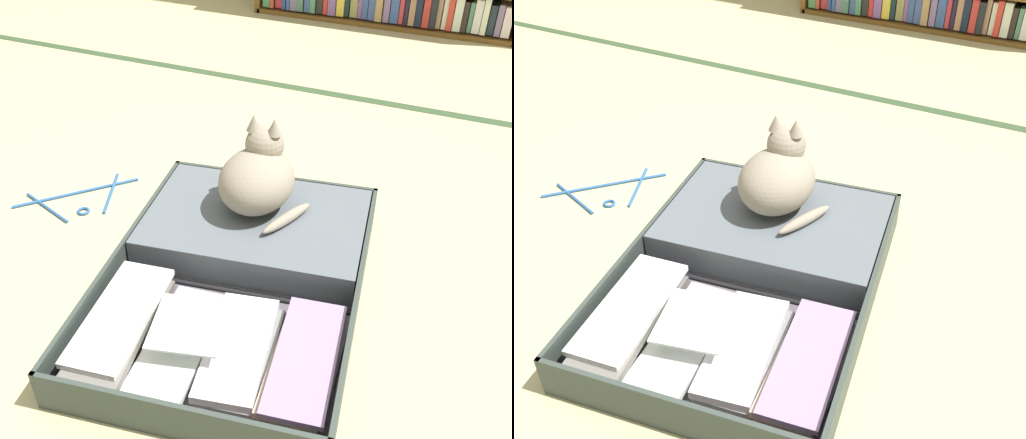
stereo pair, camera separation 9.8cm
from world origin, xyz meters
The scene contains 5 objects.
ground_plane centered at (0.00, 0.00, 0.00)m, with size 10.00×10.00×0.00m, color tan.
tatami_border centered at (0.00, 1.23, 0.00)m, with size 4.80×0.05×0.00m.
open_suitcase centered at (0.09, -0.02, 0.05)m, with size 0.78×0.99×0.11m.
black_cat centered at (0.06, 0.20, 0.21)m, with size 0.27×0.27×0.27m.
clothes_hanger centered at (-0.56, 0.14, 0.01)m, with size 0.30×0.31×0.01m.
Camera 2 is at (0.71, -1.13, 1.16)m, focal length 42.94 mm.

